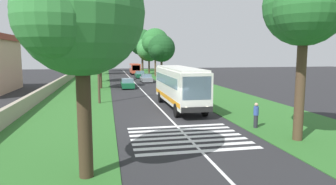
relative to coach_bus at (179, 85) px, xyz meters
The scene contains 23 objects.
ground 5.91m from the coach_bus, 160.94° to the left, with size 160.00×160.00×0.00m, color #262628.
grass_verge_left 14.16m from the coach_bus, 45.60° to the left, with size 120.00×8.00×0.04m, color #2D6628.
grass_verge_right 11.89m from the coach_bus, 33.17° to the right, with size 120.00×8.00×0.04m, color #2D6628.
centre_line 10.18m from the coach_bus, 10.42° to the left, with size 110.00×0.16×0.01m, color silver.
coach_bus is the anchor object (origin of this frame).
zebra_crossing 9.96m from the coach_bus, 169.34° to the left, with size 5.85×6.80×0.01m.
trailing_car_0 17.27m from the coach_bus, 12.08° to the left, with size 4.30×1.78×1.43m.
trailing_car_1 25.54m from the coach_bus, ahead, with size 4.30×1.78×1.43m.
trailing_car_2 34.91m from the coach_bus, ahead, with size 4.30×1.78×1.43m.
trailing_minibus_0 45.59m from the coach_bus, ahead, with size 6.00×2.14×2.53m.
roadside_tree_left_0 47.81m from the coach_bus, ahead, with size 5.93×4.95×8.23m.
roadside_tree_left_1 19.24m from the coach_bus, 23.37° to the left, with size 6.00×4.74×8.00m.
roadside_tree_left_2 29.07m from the coach_bus, 15.52° to the left, with size 5.84×4.67×7.72m.
roadside_tree_left_3 16.75m from the coach_bus, 152.61° to the left, with size 5.72×4.89×8.96m.
roadside_tree_left_4 58.76m from the coach_bus, ahead, with size 6.06×4.90×9.47m.
roadside_tree_right_0 13.41m from the coach_bus, 160.72° to the right, with size 5.43×4.59×9.83m.
roadside_tree_right_1 58.58m from the coach_bus, ahead, with size 8.53×7.28×11.59m.
roadside_tree_right_2 45.89m from the coach_bus, ahead, with size 7.13×5.93×8.96m.
roadside_tree_right_3 28.43m from the coach_bus, ahead, with size 5.72×4.95×8.33m.
roadside_tree_right_4 38.93m from the coach_bus, ahead, with size 6.65×5.85×10.32m.
utility_pole 8.59m from the coach_bus, 61.12° to the left, with size 0.24×1.40×8.55m.
roadside_wall 20.01m from the coach_bus, 42.17° to the left, with size 70.00×0.40×1.24m, color #9E937F.
pedestrian 9.07m from the coach_bus, 158.78° to the right, with size 0.34×0.34×1.69m.
Camera 1 is at (-21.40, 4.64, 4.99)m, focal length 32.30 mm.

